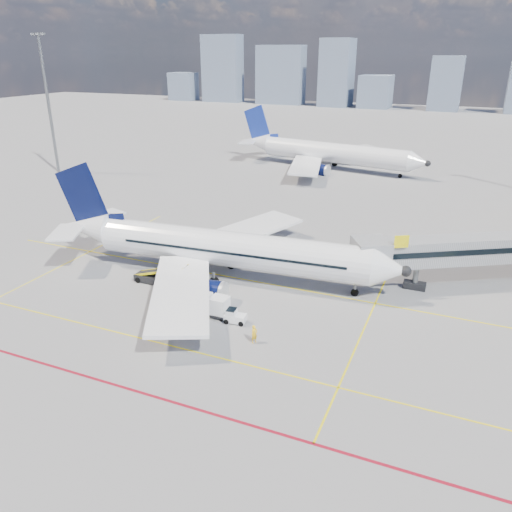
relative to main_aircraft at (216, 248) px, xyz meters
The scene contains 11 objects.
ground 8.74m from the main_aircraft, 70.25° to the right, with size 420.00×420.00×0.00m, color gray.
apron_markings 12.19m from the main_aircraft, 79.38° to the right, with size 90.00×35.12×0.01m.
jet_bridge 27.85m from the main_aircraft, 19.44° to the left, with size 23.55×15.78×6.30m.
floodlight_mast_nw 62.33m from the main_aircraft, 148.24° to the left, with size 3.20×0.61×25.45m.
distant_skyline 182.69m from the main_aircraft, 87.55° to the left, with size 244.56×15.74×29.83m.
main_aircraft is the anchor object (origin of this frame).
second_aircraft 56.72m from the main_aircraft, 94.03° to the left, with size 41.01×35.44×12.05m.
baggage_tug 10.44m from the main_aircraft, 53.99° to the right, with size 1.97×1.32×1.30m.
cargo_dolly 8.75m from the main_aircraft, 66.20° to the right, with size 3.52×1.58×1.93m.
belt_loader 6.87m from the main_aircraft, 141.41° to the right, with size 6.07×1.66×2.48m.
ramp_worker 13.99m from the main_aircraft, 49.83° to the right, with size 0.58×0.38×1.59m, color yellow.
Camera 1 is at (20.12, -35.25, 22.13)m, focal length 35.00 mm.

